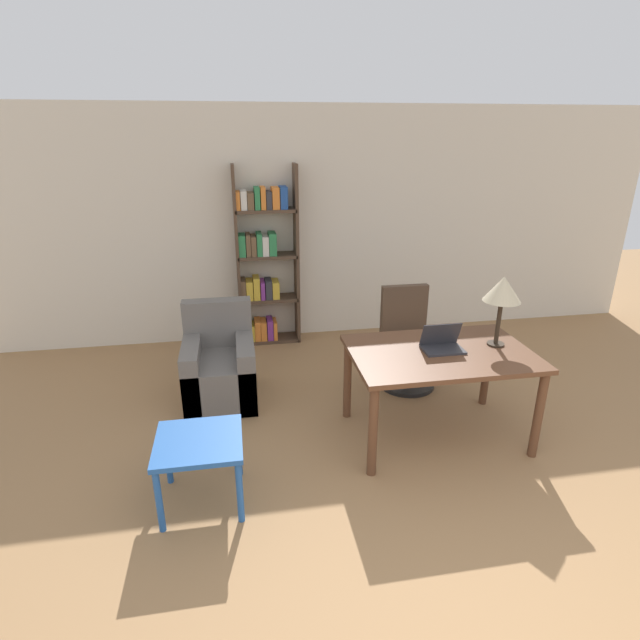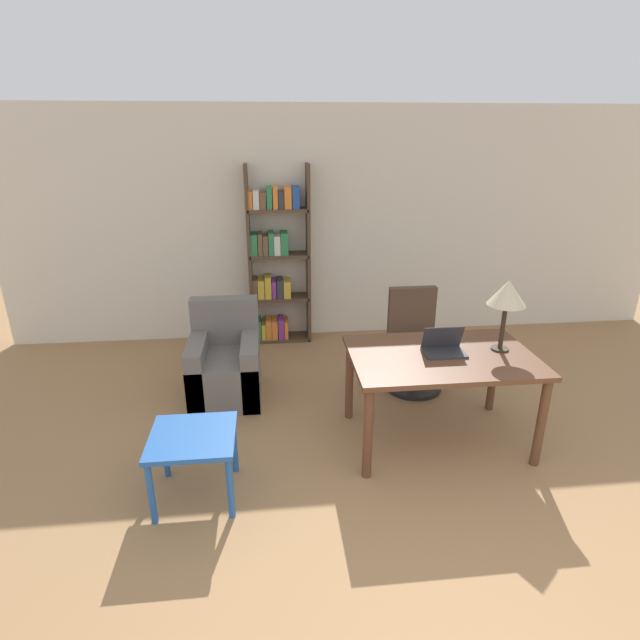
{
  "view_description": "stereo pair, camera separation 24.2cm",
  "coord_description": "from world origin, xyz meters",
  "px_view_note": "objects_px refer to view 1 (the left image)",
  "views": [
    {
      "loc": [
        -1.17,
        -1.32,
        2.41
      ],
      "look_at": [
        -0.54,
        2.27,
        1.02
      ],
      "focal_mm": 28.0,
      "sensor_mm": 36.0,
      "label": 1
    },
    {
      "loc": [
        -0.93,
        -1.36,
        2.41
      ],
      "look_at": [
        -0.54,
        2.27,
        1.02
      ],
      "focal_mm": 28.0,
      "sensor_mm": 36.0,
      "label": 2
    }
  ],
  "objects_px": {
    "bookshelf": "(263,264)",
    "side_table_blue": "(199,449)",
    "table_lamp": "(503,291)",
    "office_chair": "(407,342)",
    "laptop": "(442,344)",
    "desk": "(440,363)",
    "armchair": "(220,369)"
  },
  "relations": [
    {
      "from": "table_lamp",
      "to": "side_table_blue",
      "type": "relative_size",
      "value": 1.01
    },
    {
      "from": "side_table_blue",
      "to": "laptop",
      "type": "bearing_deg",
      "value": 15.32
    },
    {
      "from": "desk",
      "to": "laptop",
      "type": "distance_m",
      "value": 0.15
    },
    {
      "from": "armchair",
      "to": "desk",
      "type": "bearing_deg",
      "value": -28.39
    },
    {
      "from": "desk",
      "to": "office_chair",
      "type": "relative_size",
      "value": 1.45
    },
    {
      "from": "table_lamp",
      "to": "bookshelf",
      "type": "bearing_deg",
      "value": 127.84
    },
    {
      "from": "armchair",
      "to": "bookshelf",
      "type": "xyz_separation_m",
      "value": [
        0.52,
        1.32,
        0.67
      ]
    },
    {
      "from": "desk",
      "to": "armchair",
      "type": "distance_m",
      "value": 2.05
    },
    {
      "from": "laptop",
      "to": "armchair",
      "type": "relative_size",
      "value": 0.36
    },
    {
      "from": "laptop",
      "to": "desk",
      "type": "bearing_deg",
      "value": -121.63
    },
    {
      "from": "laptop",
      "to": "side_table_blue",
      "type": "xyz_separation_m",
      "value": [
        -1.9,
        -0.52,
        -0.4
      ]
    },
    {
      "from": "desk",
      "to": "side_table_blue",
      "type": "bearing_deg",
      "value": -165.34
    },
    {
      "from": "desk",
      "to": "laptop",
      "type": "bearing_deg",
      "value": 58.37
    },
    {
      "from": "side_table_blue",
      "to": "armchair",
      "type": "relative_size",
      "value": 0.64
    },
    {
      "from": "laptop",
      "to": "office_chair",
      "type": "bearing_deg",
      "value": 86.82
    },
    {
      "from": "desk",
      "to": "table_lamp",
      "type": "bearing_deg",
      "value": 4.86
    },
    {
      "from": "desk",
      "to": "armchair",
      "type": "bearing_deg",
      "value": 151.61
    },
    {
      "from": "laptop",
      "to": "office_chair",
      "type": "distance_m",
      "value": 1.0
    },
    {
      "from": "table_lamp",
      "to": "office_chair",
      "type": "bearing_deg",
      "value": 114.83
    },
    {
      "from": "side_table_blue",
      "to": "bookshelf",
      "type": "bearing_deg",
      "value": 77.1
    },
    {
      "from": "armchair",
      "to": "laptop",
      "type": "bearing_deg",
      "value": -27.46
    },
    {
      "from": "bookshelf",
      "to": "side_table_blue",
      "type": "bearing_deg",
      "value": -102.9
    },
    {
      "from": "office_chair",
      "to": "bookshelf",
      "type": "distance_m",
      "value": 1.94
    },
    {
      "from": "laptop",
      "to": "bookshelf",
      "type": "height_order",
      "value": "bookshelf"
    },
    {
      "from": "office_chair",
      "to": "side_table_blue",
      "type": "bearing_deg",
      "value": -143.48
    },
    {
      "from": "desk",
      "to": "side_table_blue",
      "type": "xyz_separation_m",
      "value": [
        -1.88,
        -0.49,
        -0.25
      ]
    },
    {
      "from": "office_chair",
      "to": "armchair",
      "type": "xyz_separation_m",
      "value": [
        -1.84,
        0.01,
        -0.14
      ]
    },
    {
      "from": "laptop",
      "to": "bookshelf",
      "type": "relative_size",
      "value": 0.15
    },
    {
      "from": "desk",
      "to": "side_table_blue",
      "type": "distance_m",
      "value": 1.96
    },
    {
      "from": "armchair",
      "to": "bookshelf",
      "type": "distance_m",
      "value": 1.57
    },
    {
      "from": "desk",
      "to": "bookshelf",
      "type": "distance_m",
      "value": 2.61
    },
    {
      "from": "office_chair",
      "to": "armchair",
      "type": "relative_size",
      "value": 1.1
    }
  ]
}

